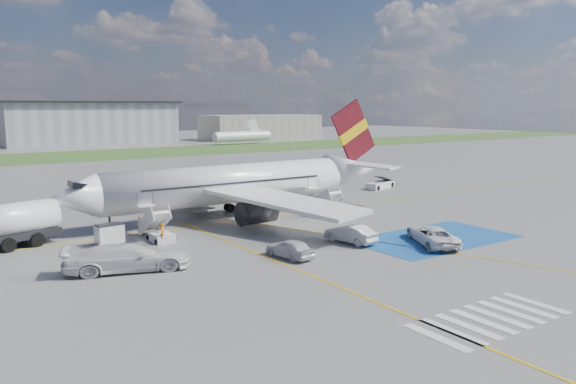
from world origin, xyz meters
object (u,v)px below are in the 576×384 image
(car_silver_b, at_px, (350,234))
(van_white_b, at_px, (127,253))
(airliner, at_px, (241,183))
(gpu_cart, at_px, (110,235))
(car_silver_a, at_px, (290,248))
(van_white_a, at_px, (432,232))
(belt_loader, at_px, (380,185))

(car_silver_b, xyz_separation_m, van_white_b, (-17.79, 2.61, 0.48))
(airliner, height_order, van_white_b, airliner)
(gpu_cart, distance_m, car_silver_b, 19.63)
(gpu_cart, xyz_separation_m, van_white_b, (-1.25, -7.96, 0.45))
(car_silver_a, xyz_separation_m, van_white_b, (-11.07, 3.52, 0.53))
(gpu_cart, height_order, car_silver_b, gpu_cart)
(van_white_b, bearing_deg, car_silver_b, -81.02)
(airliner, relative_size, van_white_b, 5.82)
(gpu_cart, xyz_separation_m, van_white_a, (21.81, -14.59, 0.22))
(gpu_cart, height_order, van_white_a, van_white_a)
(gpu_cart, xyz_separation_m, car_silver_a, (9.82, -11.48, -0.08))
(gpu_cart, height_order, car_silver_a, gpu_cart)
(car_silver_b, distance_m, van_white_a, 6.63)
(van_white_a, height_order, van_white_b, van_white_b)
(belt_loader, xyz_separation_m, car_silver_b, (-23.73, -21.16, 0.34))
(gpu_cart, bearing_deg, car_silver_a, -55.35)
(car_silver_b, xyz_separation_m, van_white_a, (5.27, -4.02, 0.24))
(airliner, distance_m, gpu_cart, 15.80)
(belt_loader, height_order, van_white_a, van_white_a)
(gpu_cart, relative_size, car_silver_a, 0.53)
(car_silver_b, distance_m, van_white_b, 17.98)
(car_silver_a, xyz_separation_m, van_white_a, (11.99, -3.12, 0.29))
(belt_loader, distance_m, car_silver_a, 37.60)
(gpu_cart, bearing_deg, airliner, 10.91)
(van_white_a, bearing_deg, gpu_cart, -5.67)
(belt_loader, xyz_separation_m, van_white_a, (-18.46, -25.18, 0.59))
(belt_loader, bearing_deg, airliner, 176.85)
(van_white_b, bearing_deg, belt_loader, -48.59)
(airliner, distance_m, van_white_b, 20.53)
(car_silver_b, bearing_deg, van_white_b, -18.41)
(airliner, xyz_separation_m, gpu_cart, (-14.92, -4.51, -2.61))
(gpu_cart, height_order, van_white_b, van_white_b)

